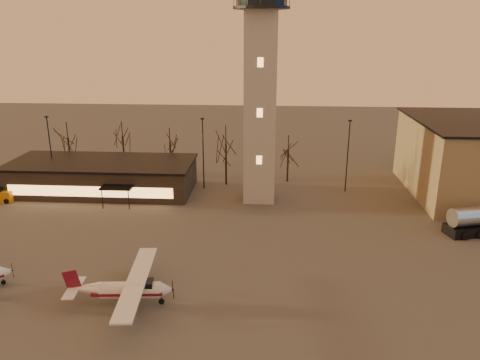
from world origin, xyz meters
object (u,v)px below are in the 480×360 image
(terminal, at_px, (103,176))
(cessna_front, at_px, (133,292))
(service_cart, at_px, (1,195))
(control_tower, at_px, (261,75))

(terminal, relative_size, cessna_front, 2.14)
(cessna_front, xyz_separation_m, service_cart, (-24.38, 22.86, -0.35))
(control_tower, xyz_separation_m, terminal, (-21.99, 1.98, -14.17))
(cessna_front, bearing_deg, service_cart, 131.83)
(cessna_front, distance_m, service_cart, 33.42)
(terminal, distance_m, service_cart, 13.13)
(control_tower, height_order, cessna_front, control_tower)
(terminal, distance_m, cessna_front, 30.46)
(service_cart, bearing_deg, cessna_front, -43.09)
(control_tower, relative_size, service_cart, 10.24)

